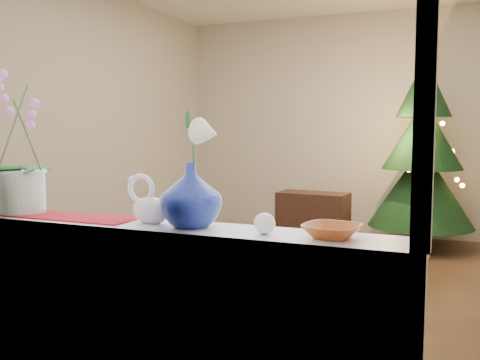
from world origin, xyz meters
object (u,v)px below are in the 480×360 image
object	(u,v)px
side_table	(313,218)
amber_dish	(332,232)
orchid_pot	(20,142)
paperweight	(265,224)
xmas_tree	(422,154)
swan	(151,200)
blue_vase	(191,190)

from	to	relation	value
side_table	amber_dish	bearing A→B (deg)	-70.34
side_table	orchid_pot	bearing A→B (deg)	-89.35
amber_dish	side_table	size ratio (longest dim) A/B	0.21
paperweight	xmas_tree	distance (m)	4.35
amber_dish	side_table	world-z (taller)	amber_dish
side_table	xmas_tree	bearing A→B (deg)	16.31
swan	amber_dish	distance (m)	0.73
amber_dish	side_table	xyz separation A→B (m)	(-1.15, 4.07, -0.65)
paperweight	swan	bearing A→B (deg)	175.50
swan	blue_vase	size ratio (longest dim) A/B	0.77
side_table	swan	bearing A→B (deg)	-80.12
orchid_pot	paperweight	bearing A→B (deg)	-1.42
blue_vase	amber_dish	distance (m)	0.55
orchid_pot	xmas_tree	bearing A→B (deg)	72.48
swan	side_table	size ratio (longest dim) A/B	0.28
paperweight	amber_dish	xyz separation A→B (m)	(0.23, 0.03, -0.02)
swan	xmas_tree	world-z (taller)	xmas_tree
orchid_pot	xmas_tree	xyz separation A→B (m)	(1.36, 4.32, -0.21)
swan	amber_dish	bearing A→B (deg)	22.09
paperweight	side_table	world-z (taller)	paperweight
paperweight	xmas_tree	size ratio (longest dim) A/B	0.04
blue_vase	paperweight	xyz separation A→B (m)	(0.31, -0.03, -0.10)
swan	amber_dish	size ratio (longest dim) A/B	1.31
side_table	blue_vase	bearing A→B (deg)	-77.59
swan	side_table	world-z (taller)	swan
blue_vase	xmas_tree	distance (m)	4.35
paperweight	amber_dish	distance (m)	0.24
orchid_pot	swan	xyz separation A→B (m)	(0.66, 0.01, -0.22)
swan	blue_vase	world-z (taller)	blue_vase
orchid_pot	side_table	world-z (taller)	orchid_pot
blue_vase	amber_dish	world-z (taller)	blue_vase
swan	xmas_tree	distance (m)	4.37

